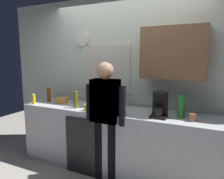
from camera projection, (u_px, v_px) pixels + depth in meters
ground_plane at (106, 179)px, 2.87m from camera, size 8.00×8.00×0.00m
kitchen_counter at (115, 140)px, 3.07m from camera, size 2.91×0.64×0.91m
dishwasher_panel at (83, 147)px, 2.92m from camera, size 0.56×0.02×0.82m
back_wall_assembly at (131, 77)px, 3.25m from camera, size 4.51×0.42×2.60m
coffee_maker at (160, 106)px, 2.61m from camera, size 0.20×0.20×0.33m
bottle_amber_beer at (49, 95)px, 3.53m from camera, size 0.06×0.06×0.23m
bottle_olive_oil at (76, 100)px, 3.08m from camera, size 0.06×0.06×0.25m
bottle_clear_soda at (181, 106)px, 2.60m from camera, size 0.09×0.09×0.28m
bottle_green_wine at (122, 97)px, 3.16m from camera, size 0.07×0.07×0.30m
cup_blue_mug at (76, 100)px, 3.43m from camera, size 0.08×0.08×0.10m
cup_yellow_cup at (87, 108)px, 2.94m from camera, size 0.07×0.07×0.08m
cup_terracotta_mug at (193, 117)px, 2.46m from camera, size 0.08×0.08×0.09m
mixing_bowl at (62, 100)px, 3.45m from camera, size 0.22×0.22×0.08m
potted_plant at (114, 100)px, 3.01m from camera, size 0.15×0.15×0.23m
dish_soap at (34, 99)px, 3.35m from camera, size 0.06×0.06×0.18m
person_at_sink at (105, 112)px, 2.73m from camera, size 0.57×0.22×1.60m
person_guest at (105, 112)px, 2.73m from camera, size 0.57×0.22×1.60m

